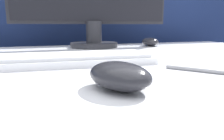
% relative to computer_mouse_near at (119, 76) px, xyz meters
% --- Properties ---
extents(partition_panel, '(5.00, 0.03, 1.02)m').
position_rel_computer_mouse_near_xyz_m(partition_panel, '(-0.08, 0.89, -0.22)').
color(partition_panel, navy).
rests_on(partition_panel, ground_plane).
extents(computer_mouse_near, '(0.11, 0.13, 0.04)m').
position_rel_computer_mouse_near_xyz_m(computer_mouse_near, '(0.00, 0.00, 0.00)').
color(computer_mouse_near, '#232328').
rests_on(computer_mouse_near, desk).
extents(keyboard, '(0.46, 0.16, 0.02)m').
position_rel_computer_mouse_near_xyz_m(keyboard, '(-0.06, 0.24, -0.01)').
color(keyboard, white).
rests_on(keyboard, desk).
extents(computer_mouse_far, '(0.09, 0.11, 0.04)m').
position_rel_computer_mouse_near_xyz_m(computer_mouse_far, '(0.38, 0.60, -0.00)').
color(computer_mouse_far, '#232328').
rests_on(computer_mouse_far, desk).
extents(pen, '(0.10, 0.12, 0.01)m').
position_rel_computer_mouse_near_xyz_m(pen, '(0.20, 0.05, -0.02)').
color(pen, '#99999E').
rests_on(pen, desk).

